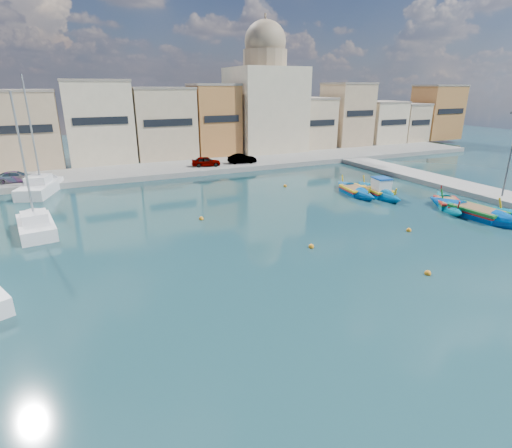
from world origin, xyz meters
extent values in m
plane|color=#14353C|center=(0.00, 0.00, 0.00)|extent=(160.00, 160.00, 0.00)
cube|color=gray|center=(0.00, 32.00, 0.30)|extent=(80.00, 8.00, 0.60)
cube|color=tan|center=(-21.91, 39.16, 4.97)|extent=(6.90, 6.32, 8.74)
cube|color=gray|center=(-21.91, 39.16, 9.49)|extent=(7.03, 6.44, 0.30)
cube|color=black|center=(-21.91, 35.95, 5.41)|extent=(5.52, 0.10, 0.90)
cube|color=beige|center=(-13.86, 39.12, 5.55)|extent=(7.88, 6.24, 9.89)
cube|color=gray|center=(-13.86, 39.12, 10.64)|extent=(8.04, 6.37, 0.30)
cube|color=black|center=(-13.86, 35.95, 6.04)|extent=(6.30, 0.10, 0.90)
cube|color=tan|center=(-5.74, 39.72, 5.09)|extent=(7.88, 7.44, 8.99)
cube|color=gray|center=(-5.74, 39.72, 9.74)|extent=(8.04, 7.59, 0.30)
cube|color=black|center=(-5.74, 35.95, 5.54)|extent=(6.30, 0.10, 0.90)
cube|color=#C37B3D|center=(1.54, 39.07, 5.31)|extent=(6.17, 6.13, 9.43)
cube|color=gray|center=(1.54, 39.07, 10.18)|extent=(6.29, 6.26, 0.30)
cube|color=black|center=(1.54, 35.95, 5.78)|extent=(4.93, 0.10, 0.90)
cube|color=tan|center=(9.05, 39.85, 3.63)|extent=(7.31, 7.69, 6.05)
cube|color=gray|center=(9.05, 39.85, 6.80)|extent=(7.46, 7.85, 0.30)
cube|color=black|center=(9.05, 35.95, 3.93)|extent=(5.85, 0.10, 0.90)
cube|color=tan|center=(17.02, 39.65, 4.31)|extent=(7.54, 7.30, 7.41)
cube|color=gray|center=(17.02, 39.65, 8.16)|extent=(7.69, 7.45, 0.30)
cube|color=black|center=(17.02, 35.95, 4.68)|extent=(6.03, 0.10, 0.90)
cube|color=tan|center=(24.93, 39.49, 5.42)|extent=(6.36, 6.97, 9.63)
cube|color=gray|center=(24.93, 39.49, 10.38)|extent=(6.48, 7.11, 0.30)
cube|color=black|center=(24.93, 35.95, 5.90)|extent=(5.09, 0.10, 0.90)
cube|color=beige|center=(32.15, 39.35, 3.93)|extent=(6.63, 6.70, 6.65)
cube|color=gray|center=(32.15, 39.35, 7.40)|extent=(6.76, 6.83, 0.30)
cube|color=black|center=(32.15, 35.95, 4.26)|extent=(5.30, 0.10, 0.90)
cube|color=tan|center=(38.26, 39.75, 3.70)|extent=(5.08, 7.51, 6.20)
cube|color=gray|center=(38.26, 39.75, 6.95)|extent=(5.18, 7.66, 0.30)
cube|color=black|center=(38.26, 35.95, 4.01)|extent=(4.06, 0.10, 0.90)
cube|color=#C37B3D|center=(45.15, 39.00, 5.27)|extent=(7.79, 6.00, 9.33)
cube|color=gray|center=(45.15, 39.00, 10.08)|extent=(7.95, 6.12, 0.30)
cube|color=black|center=(45.15, 35.95, 5.73)|extent=(6.23, 0.10, 0.90)
cube|color=beige|center=(10.00, 40.00, 6.60)|extent=(10.00, 10.00, 12.00)
cylinder|color=#9E8466|center=(10.00, 40.00, 13.80)|extent=(6.40, 6.40, 2.40)
sphere|color=#9E8466|center=(10.00, 40.00, 15.99)|extent=(6.00, 6.00, 6.00)
cylinder|color=#9E8466|center=(10.00, 40.00, 18.90)|extent=(0.30, 0.30, 1.60)
cylinder|color=#595B60|center=(17.50, 6.00, 4.00)|extent=(0.16, 0.16, 8.00)
imported|color=#4C1919|center=(-2.68, 30.50, 1.20)|extent=(3.76, 2.20, 1.20)
imported|color=#4C1919|center=(2.14, 30.50, 1.20)|extent=(3.76, 1.77, 1.19)
imported|color=#4C1919|center=(-23.08, 30.50, 1.17)|extent=(3.98, 1.79, 1.13)
cone|color=#00739F|center=(12.85, 2.63, 0.28)|extent=(2.91, 4.02, 2.86)
cylinder|color=#EDB013|center=(12.79, 2.95, 1.00)|extent=(0.26, 0.55, 1.21)
cube|color=#00609D|center=(8.70, 12.45, 0.19)|extent=(2.40, 3.31, 0.95)
cone|color=#00609D|center=(9.14, 14.92, 0.24)|extent=(2.36, 3.11, 2.37)
cone|color=#00609D|center=(8.26, 9.98, 0.24)|extent=(2.36, 3.11, 2.37)
cube|color=#EAAF13|center=(8.70, 12.45, 0.59)|extent=(2.51, 3.49, 0.17)
cube|color=red|center=(8.70, 12.45, 0.42)|extent=(2.50, 3.39, 0.09)
cube|color=olive|center=(8.70, 12.45, 0.66)|extent=(2.07, 2.99, 0.06)
cylinder|color=#EAAF13|center=(9.18, 15.16, 0.85)|extent=(0.21, 0.47, 1.03)
cylinder|color=#EAAF13|center=(8.22, 9.74, 0.85)|extent=(0.21, 0.47, 1.03)
cube|color=white|center=(8.62, 12.02, 1.19)|extent=(1.58, 1.75, 1.04)
cube|color=#0F47A5|center=(8.62, 12.02, 1.77)|extent=(1.67, 1.87, 0.11)
cube|color=#007F99|center=(11.57, 6.77, 0.18)|extent=(3.12, 3.41, 0.88)
cone|color=#007F99|center=(12.95, 8.75, 0.22)|extent=(3.00, 3.23, 2.23)
cone|color=#007F99|center=(10.20, 4.79, 0.22)|extent=(3.00, 3.23, 2.23)
cube|color=red|center=(11.57, 6.77, 0.55)|extent=(3.27, 3.58, 0.16)
cube|color=#197F33|center=(11.57, 6.77, 0.39)|extent=(3.22, 3.50, 0.09)
cube|color=olive|center=(11.57, 6.77, 0.62)|extent=(2.75, 3.04, 0.05)
cylinder|color=red|center=(13.09, 8.95, 0.80)|extent=(0.34, 0.41, 0.96)
cylinder|color=red|center=(10.06, 4.59, 0.80)|extent=(0.34, 0.41, 0.96)
cube|color=#0053A8|center=(7.02, 13.84, 0.19)|extent=(2.25, 3.05, 0.93)
cone|color=#0053A8|center=(7.36, 16.13, 0.23)|extent=(2.23, 2.88, 2.29)
cone|color=#0053A8|center=(6.67, 11.54, 0.23)|extent=(2.23, 2.88, 2.29)
cube|color=yellow|center=(7.02, 13.84, 0.58)|extent=(2.35, 3.21, 0.17)
cube|color=red|center=(7.02, 13.84, 0.41)|extent=(2.35, 3.12, 0.09)
cube|color=olive|center=(7.02, 13.84, 0.65)|extent=(1.94, 2.76, 0.06)
cylinder|color=yellow|center=(7.40, 16.36, 0.83)|extent=(0.19, 0.45, 1.01)
cylinder|color=yellow|center=(6.64, 11.31, 0.83)|extent=(0.19, 0.45, 1.01)
cube|color=#004BAB|center=(11.27, 3.70, 0.22)|extent=(2.41, 3.84, 1.09)
cone|color=#004BAB|center=(11.07, 6.76, 0.27)|extent=(2.39, 3.55, 2.76)
cube|color=#177425|center=(11.27, 3.70, 0.67)|extent=(2.51, 4.05, 0.20)
cube|color=red|center=(11.27, 3.70, 0.48)|extent=(2.52, 3.92, 0.11)
cube|color=olive|center=(11.27, 3.70, 0.76)|extent=(2.06, 3.48, 0.07)
cylinder|color=#177425|center=(11.05, 7.06, 0.98)|extent=(0.18, 0.52, 1.19)
cube|color=white|center=(-20.87, 26.80, 0.37)|extent=(4.27, 6.71, 1.36)
cone|color=white|center=(-19.67, 30.64, 0.37)|extent=(3.47, 4.16, 2.52)
cube|color=white|center=(-20.87, 26.80, 1.42)|extent=(2.47, 2.69, 0.73)
cylinder|color=#999EA3|center=(-20.73, 27.23, 5.77)|extent=(0.17, 0.17, 10.50)
cube|color=white|center=(-20.64, 14.40, 0.32)|extent=(2.86, 5.41, 1.20)
cone|color=white|center=(-21.07, 17.69, 0.32)|extent=(2.58, 3.21, 2.21)
cube|color=white|center=(-20.64, 14.40, 1.25)|extent=(1.88, 2.04, 0.65)
cylinder|color=#999EA3|center=(-20.69, 14.77, 5.07)|extent=(0.15, 0.15, 9.22)
sphere|color=orange|center=(-4.29, 3.85, 0.08)|extent=(0.36, 0.36, 0.36)
sphere|color=orange|center=(3.82, 3.52, 0.08)|extent=(0.36, 0.36, 0.36)
sphere|color=orange|center=(2.23, 19.20, 0.08)|extent=(0.36, 0.36, 0.36)
sphere|color=orange|center=(-9.04, 12.45, 0.08)|extent=(0.36, 0.36, 0.36)
sphere|color=orange|center=(16.19, 4.35, 0.08)|extent=(0.36, 0.36, 0.36)
sphere|color=orange|center=(-0.50, -2.23, 0.08)|extent=(0.36, 0.36, 0.36)
camera|label=1|loc=(-17.71, -16.46, 9.98)|focal=28.00mm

